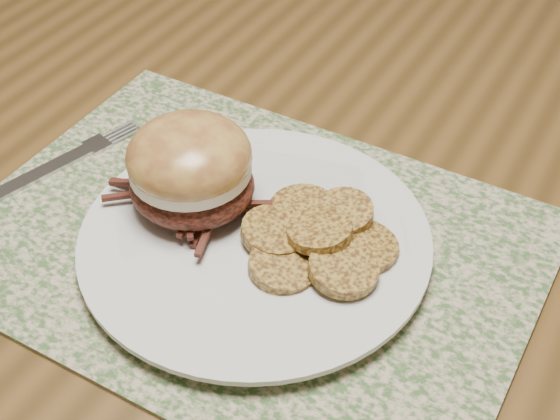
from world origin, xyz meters
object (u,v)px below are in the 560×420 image
at_px(dining_table, 129,97).
at_px(dinner_plate, 255,242).
at_px(pork_sandwich, 190,168).
at_px(fork, 53,167).

distance_m(dining_table, dinner_plate, 0.38).
bearing_deg(pork_sandwich, fork, -172.47).
xyz_separation_m(dining_table, fork, (0.10, -0.22, 0.09)).
height_order(dinner_plate, pork_sandwich, pork_sandwich).
relative_size(dinner_plate, fork, 1.43).
bearing_deg(dinner_plate, pork_sandwich, 174.63).
bearing_deg(fork, dinner_plate, 17.26).
bearing_deg(dining_table, dinner_plate, -35.00).
bearing_deg(dinner_plate, dining_table, 145.00).
bearing_deg(dining_table, pork_sandwich, -40.47).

